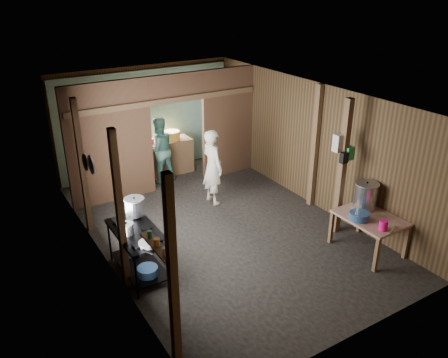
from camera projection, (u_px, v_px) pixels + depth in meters
floor at (219, 226)px, 8.92m from camera, size 4.50×7.00×0.00m
ceiling at (218, 96)px, 7.86m from camera, size 4.50×7.00×0.00m
wall_back at (145, 119)px, 11.11m from camera, size 4.50×0.00×2.60m
wall_front at (362, 256)px, 5.66m from camera, size 4.50×0.00×2.60m
wall_left at (99, 193)px, 7.31m from camera, size 0.00×7.00×2.60m
wall_right at (311, 144)px, 9.46m from camera, size 0.00×7.00×2.60m
partition_left at (110, 144)px, 9.47m from camera, size 1.85×0.10×2.60m
partition_right at (228, 122)px, 10.85m from camera, size 1.35×0.10×2.60m
partition_header at (176, 87)px, 9.81m from camera, size 1.30×0.10×0.60m
turquoise_panel at (146, 122)px, 11.09m from camera, size 4.40×0.06×2.50m
back_counter at (168, 157)px, 11.18m from camera, size 1.20×0.50×0.85m
wall_clock at (155, 94)px, 10.91m from camera, size 0.20×0.03×0.20m
post_left_a at (172, 274)px, 5.32m from camera, size 0.10×0.12×2.60m
post_left_b at (120, 212)px, 6.73m from camera, size 0.10×0.12×2.60m
post_left_c at (82, 168)px, 8.28m from camera, size 0.10×0.12×2.60m
post_right at (315, 147)px, 9.27m from camera, size 0.10×0.12×2.60m
post_free at (342, 168)px, 8.26m from camera, size 0.12×0.12×2.60m
cross_beam at (167, 101)px, 9.76m from camera, size 4.40×0.12×0.12m
pan_lid_big at (91, 165)px, 7.50m from camera, size 0.03×0.34×0.34m
pan_lid_small at (85, 162)px, 7.85m from camera, size 0.03×0.30×0.30m
wall_shelf at (157, 246)px, 5.69m from camera, size 0.14×0.80×0.03m
jar_white at (165, 251)px, 5.47m from camera, size 0.07×0.07×0.10m
jar_yellow at (157, 242)px, 5.66m from camera, size 0.08×0.08×0.10m
jar_green at (150, 234)px, 5.83m from camera, size 0.06×0.06×0.10m
bag_white at (340, 143)px, 8.10m from camera, size 0.22×0.15×0.32m
bag_green at (349, 153)px, 8.12m from camera, size 0.16×0.12×0.24m
bag_black at (344, 158)px, 8.06m from camera, size 0.14×0.10×0.20m
gas_range at (139, 252)px, 7.38m from camera, size 0.69×1.34×0.79m
prep_table at (368, 234)px, 8.03m from camera, size 0.83×1.14×0.67m
stove_pot_large at (135, 208)px, 7.63m from camera, size 0.41×0.41×0.34m
stove_pot_med at (126, 229)px, 7.10m from camera, size 0.31×0.31×0.21m
frying_pan at (149, 243)px, 6.84m from camera, size 0.50×0.61×0.07m
blue_tub_front at (148, 271)px, 7.19m from camera, size 0.33×0.33×0.14m
blue_tub_back at (132, 251)px, 7.74m from camera, size 0.27×0.27×0.11m
stock_pot at (366, 196)px, 8.12m from camera, size 0.49×0.49×0.50m
wash_basin at (359, 216)px, 7.79m from camera, size 0.34×0.34×0.13m
pink_bucket at (383, 225)px, 7.46m from camera, size 0.16×0.16×0.17m
knife at (393, 229)px, 7.49m from camera, size 0.29×0.14×0.01m
yellow_tub at (172, 135)px, 11.04m from camera, size 0.39×0.39×0.22m
red_cup at (152, 141)px, 10.80m from camera, size 0.11×0.11×0.12m
cook at (213, 167)px, 9.58m from camera, size 0.42×0.61×1.63m
worker_back at (159, 150)px, 10.60m from camera, size 0.78×0.62×1.57m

